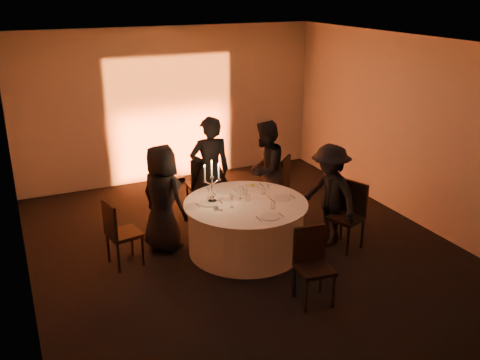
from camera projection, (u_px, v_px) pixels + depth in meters
name	position (u px, v px, depth m)	size (l,w,h in m)	color
floor	(246.00, 250.00, 7.97)	(7.00, 7.00, 0.00)	black
ceiling	(246.00, 44.00, 6.93)	(7.00, 7.00, 0.00)	silver
wall_back	(171.00, 105.00, 10.44)	(7.00, 7.00, 0.00)	beige
wall_front	(422.00, 269.00, 4.46)	(7.00, 7.00, 0.00)	beige
wall_left	(15.00, 186.00, 6.29)	(7.00, 7.00, 0.00)	beige
wall_right	(414.00, 131.00, 8.61)	(7.00, 7.00, 0.00)	beige
uplighter_fixture	(178.00, 179.00, 10.69)	(0.25, 0.12, 0.10)	black
banquet_table	(246.00, 227.00, 7.84)	(1.80, 1.80, 0.77)	black
chair_left	(118.00, 230.00, 7.36)	(0.50, 0.50, 0.97)	black
chair_back_left	(202.00, 182.00, 9.05)	(0.47, 0.47, 1.03)	black
chair_back_right	(279.00, 180.00, 9.21)	(0.60, 0.60, 0.97)	black
chair_right	(349.00, 211.00, 7.92)	(0.56, 0.56, 1.00)	black
chair_front	(312.00, 260.00, 6.57)	(0.47, 0.47, 0.96)	black
guest_left	(163.00, 198.00, 7.77)	(0.79, 0.51, 1.61)	black
guest_back_left	(210.00, 171.00, 8.57)	(0.66, 0.43, 1.81)	black
guest_back_right	(265.00, 170.00, 8.86)	(0.81, 0.63, 1.66)	black
guest_right	(329.00, 195.00, 7.95)	(1.01, 0.58, 1.56)	black
plate_left	(209.00, 203.00, 7.66)	(0.36, 0.28, 0.01)	white
plate_back_left	(224.00, 192.00, 8.09)	(0.36, 0.24, 0.01)	white
plate_back_right	(252.00, 186.00, 8.29)	(0.35, 0.25, 0.08)	white
plate_right	(282.00, 198.00, 7.84)	(0.36, 0.26, 0.01)	white
plate_front	(270.00, 217.00, 7.22)	(0.36, 0.26, 0.01)	white
coffee_cup	(216.00, 207.00, 7.47)	(0.11, 0.11, 0.07)	white
candelabra	(212.00, 187.00, 7.66)	(0.27, 0.13, 0.64)	white
wine_glass_a	(240.00, 190.00, 7.80)	(0.07, 0.07, 0.19)	silver
wine_glass_b	(209.00, 190.00, 7.81)	(0.07, 0.07, 0.19)	silver
wine_glass_c	(269.00, 188.00, 7.87)	(0.07, 0.07, 0.19)	silver
wine_glass_d	(221.00, 201.00, 7.39)	(0.07, 0.07, 0.19)	silver
wine_glass_e	(232.00, 198.00, 7.49)	(0.07, 0.07, 0.19)	silver
tumbler_a	(273.00, 206.00, 7.49)	(0.07, 0.07, 0.09)	silver
tumbler_b	(248.00, 198.00, 7.75)	(0.07, 0.07, 0.09)	silver
tumbler_c	(264.00, 191.00, 8.01)	(0.07, 0.07, 0.09)	silver
tumbler_d	(245.00, 191.00, 7.99)	(0.07, 0.07, 0.09)	silver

